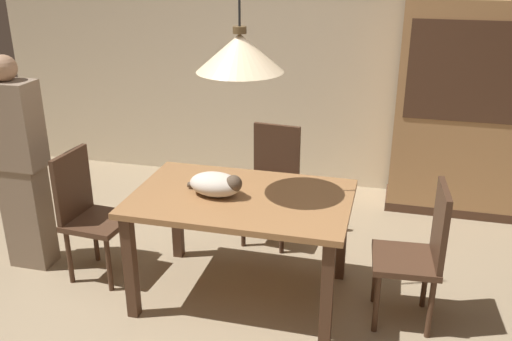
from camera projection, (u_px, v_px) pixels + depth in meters
back_wall at (311, 36)px, 5.24m from camera, size 6.40×0.10×2.90m
dining_table at (242, 210)px, 3.63m from camera, size 1.40×0.90×0.75m
chair_left_side at (88, 210)px, 3.95m from camera, size 0.43×0.43×0.93m
chair_far_back at (272, 179)px, 4.47m from camera, size 0.44×0.44×0.93m
chair_right_side at (420, 250)px, 3.43m from camera, size 0.43×0.43×0.93m
cat_sleeping at (217, 184)px, 3.57m from camera, size 0.39×0.25×0.16m
pendant_lamp at (240, 52)px, 3.25m from camera, size 0.52×0.52×1.30m
hutch_bookcase at (461, 114)px, 4.83m from camera, size 1.12×0.45×1.85m
person_standing at (20, 166)px, 3.98m from camera, size 0.36×0.22×1.57m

